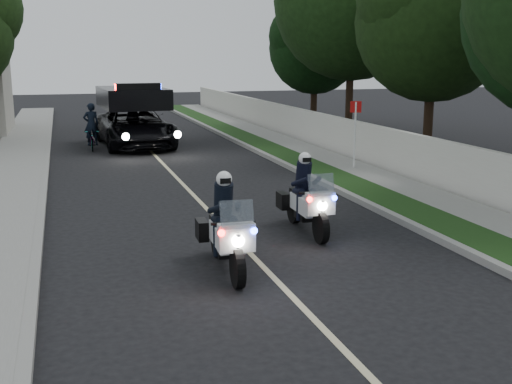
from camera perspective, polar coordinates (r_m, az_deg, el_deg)
ground at (r=10.29m, az=3.96°, el=-10.10°), size 120.00×120.00×0.00m
curb_right at (r=20.69m, az=4.69°, el=1.50°), size 0.20×60.00×0.15m
grass_verge at (r=20.96m, az=6.47°, el=1.61°), size 1.20×60.00×0.16m
sidewalk_right at (r=21.50m, az=9.65°, el=1.79°), size 1.40×60.00×0.16m
property_wall at (r=21.86m, az=12.06°, el=3.64°), size 0.22×60.00×1.50m
curb_left at (r=19.27m, az=-18.61°, el=0.10°), size 0.20×60.00×0.15m
sidewalk_left at (r=19.34m, az=-21.86°, el=-0.09°), size 2.00×60.00×0.16m
lane_marking at (r=19.58m, az=-6.54°, el=0.64°), size 0.12×50.00×0.01m
police_moto_left at (r=11.84m, az=-2.66°, el=-7.06°), size 0.86×2.21×1.85m
police_moto_right at (r=14.35m, az=4.53°, el=-3.62°), size 0.80×2.15×1.81m
police_suv at (r=28.29m, az=-10.77°, el=4.06°), size 3.17×6.28×2.98m
bicycle at (r=27.62m, az=-14.50°, el=3.69°), size 0.60×1.63×0.85m
cyclist at (r=27.62m, az=-14.50°, el=3.69°), size 0.68×0.49×1.77m
sign_post at (r=21.94m, az=8.79°, el=1.81°), size 0.46×0.46×2.49m
tree_right_c at (r=25.70m, az=15.08°, el=3.05°), size 6.86×6.86×9.94m
tree_right_d at (r=31.79m, az=8.30°, el=5.03°), size 9.20×9.20×12.46m
tree_right_e at (r=35.78m, az=5.18°, el=5.89°), size 6.18×6.18×8.35m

